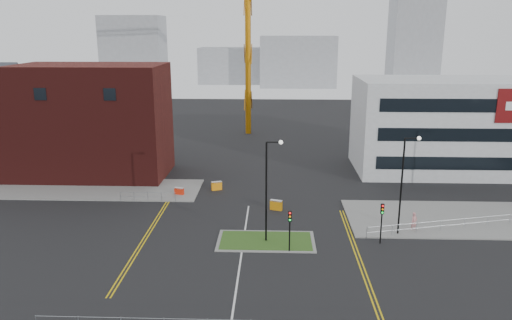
{
  "coord_description": "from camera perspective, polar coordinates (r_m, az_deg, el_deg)",
  "views": [
    {
      "loc": [
        2.62,
        -32.73,
        18.19
      ],
      "look_at": [
        0.78,
        17.25,
        5.0
      ],
      "focal_mm": 35.0,
      "sensor_mm": 36.0,
      "label": 1
    }
  ],
  "objects": [
    {
      "name": "yellow_right_a",
      "position": [
        43.34,
        11.23,
        -10.34
      ],
      "size": [
        0.12,
        20.0,
        0.01
      ],
      "primitive_type": "cube",
      "color": "gold",
      "rests_on": "ground"
    },
    {
      "name": "traffic_light_island",
      "position": [
        41.77,
        3.88,
        -7.23
      ],
      "size": [
        0.28,
        0.33,
        3.65
      ],
      "color": "black",
      "rests_on": "ground"
    },
    {
      "name": "railing_left",
      "position": [
        55.35,
        -12.28,
        -3.95
      ],
      "size": [
        6.05,
        0.05,
        1.1
      ],
      "color": "gray",
      "rests_on": "ground"
    },
    {
      "name": "skyline_c",
      "position": [
        163.38,
        17.59,
        12.64
      ],
      "size": [
        14.0,
        12.0,
        28.0
      ],
      "primitive_type": "cube",
      "color": "gray",
      "rests_on": "ground"
    },
    {
      "name": "yellow_left_b",
      "position": [
        47.8,
        -11.87,
        -7.92
      ],
      "size": [
        0.12,
        24.0,
        0.01
      ],
      "primitive_type": "cube",
      "color": "gold",
      "rests_on": "ground"
    },
    {
      "name": "yellow_left_a",
      "position": [
        47.87,
        -12.22,
        -7.91
      ],
      "size": [
        0.12,
        24.0,
        0.01
      ],
      "primitive_type": "cube",
      "color": "gold",
      "rests_on": "ground"
    },
    {
      "name": "island_kerb",
      "position": [
        44.59,
        1.15,
        -9.24
      ],
      "size": [
        8.6,
        4.6,
        0.08
      ],
      "primitive_type": "cube",
      "color": "slate",
      "rests_on": "ground"
    },
    {
      "name": "yellow_right_b",
      "position": [
        43.38,
        11.63,
        -10.33
      ],
      "size": [
        0.12,
        20.0,
        0.01
      ],
      "primitive_type": "cube",
      "color": "gold",
      "rests_on": "ground"
    },
    {
      "name": "barrier_mid",
      "position": [
        58.19,
        -4.52,
        -2.92
      ],
      "size": [
        1.27,
        0.8,
        1.02
      ],
      "color": "orange",
      "rests_on": "ground"
    },
    {
      "name": "barrier_left",
      "position": [
        56.89,
        -8.77,
        -3.54
      ],
      "size": [
        1.12,
        0.63,
        0.89
      ],
      "color": "red",
      "rests_on": "ground"
    },
    {
      "name": "ground",
      "position": [
        37.54,
        -2.22,
        -14.22
      ],
      "size": [
        200.0,
        200.0,
        0.0
      ],
      "primitive_type": "plane",
      "color": "black",
      "rests_on": "ground"
    },
    {
      "name": "barrier_right",
      "position": [
        51.82,
        2.32,
        -5.12
      ],
      "size": [
        1.32,
        0.79,
        1.05
      ],
      "color": "orange",
      "rests_on": "ground"
    },
    {
      "name": "grass_island",
      "position": [
        44.59,
        1.15,
        -9.22
      ],
      "size": [
        8.0,
        4.0,
        0.12
      ],
      "primitive_type": "cube",
      "color": "#294B19",
      "rests_on": "ground"
    },
    {
      "name": "centre_line",
      "position": [
        39.29,
        -2.0,
        -12.81
      ],
      "size": [
        0.15,
        30.0,
        0.01
      ],
      "primitive_type": "cube",
      "color": "silver",
      "rests_on": "ground"
    },
    {
      "name": "skyline_b",
      "position": [
        163.22,
        4.79,
        11.14
      ],
      "size": [
        24.0,
        12.0,
        16.0
      ],
      "primitive_type": "cube",
      "color": "gray",
      "rests_on": "ground"
    },
    {
      "name": "railing_right",
      "position": [
        50.78,
        22.73,
        -6.48
      ],
      "size": [
        19.05,
        5.05,
        1.1
      ],
      "color": "gray",
      "rests_on": "ground"
    },
    {
      "name": "office_block",
      "position": [
        69.87,
        21.68,
        3.68
      ],
      "size": [
        25.0,
        12.2,
        12.0
      ],
      "color": "silver",
      "rests_on": "ground"
    },
    {
      "name": "traffic_light_right",
      "position": [
        44.6,
        14.2,
        -6.2
      ],
      "size": [
        0.28,
        0.33,
        3.65
      ],
      "color": "black",
      "rests_on": "ground"
    },
    {
      "name": "skyline_a",
      "position": [
        158.73,
        -13.76,
        11.77
      ],
      "size": [
        18.0,
        12.0,
        22.0
      ],
      "primitive_type": "cube",
      "color": "gray",
      "rests_on": "ground"
    },
    {
      "name": "streetlamp_right_near",
      "position": [
        46.08,
        16.61,
        -1.96
      ],
      "size": [
        1.46,
        0.36,
        9.18
      ],
      "color": "black",
      "rests_on": "ground"
    },
    {
      "name": "streetlamp_island",
      "position": [
        42.69,
        1.48,
        -2.65
      ],
      "size": [
        1.46,
        0.36,
        9.18
      ],
      "color": "black",
      "rests_on": "ground"
    },
    {
      "name": "brick_building",
      "position": [
        66.87,
        -20.48,
        4.07
      ],
      "size": [
        24.2,
        10.07,
        14.24
      ],
      "color": "#471311",
      "rests_on": "ground"
    },
    {
      "name": "pavement_left",
      "position": [
        61.93,
        -19.44,
        -3.12
      ],
      "size": [
        28.0,
        8.0,
        0.12
      ],
      "primitive_type": "cube",
      "color": "slate",
      "rests_on": "ground"
    },
    {
      "name": "skyline_d",
      "position": [
        173.49,
        -1.42,
        10.74
      ],
      "size": [
        30.0,
        12.0,
        12.0
      ],
      "primitive_type": "cube",
      "color": "gray",
      "rests_on": "ground"
    },
    {
      "name": "pedestrian",
      "position": [
        48.72,
        17.62,
        -6.73
      ],
      "size": [
        0.78,
        0.68,
        1.81
      ],
      "primitive_type": "imported",
      "rotation": [
        0.0,
        0.0,
        0.47
      ],
      "color": "#D38889",
      "rests_on": "ground"
    },
    {
      "name": "pavement_right",
      "position": [
        53.74,
        23.25,
        -6.2
      ],
      "size": [
        24.0,
        10.0,
        0.12
      ],
      "primitive_type": "cube",
      "color": "slate",
      "rests_on": "ground"
    }
  ]
}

